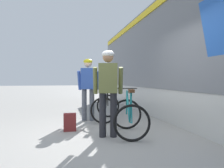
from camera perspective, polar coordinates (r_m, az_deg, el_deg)
ground_plane at (r=4.44m, az=0.39°, el=-14.08°), size 80.00×80.00×0.00m
cyclist_near_in_olive at (r=4.28m, az=-1.09°, el=-0.37°), size 0.65×0.39×1.76m
cyclist_far_in_blue at (r=6.05m, az=-6.50°, el=0.07°), size 0.66×0.42×1.76m
bicycle_near_teal at (r=4.52m, az=4.61°, el=-8.61°), size 0.90×1.19×0.99m
bicycle_far_black at (r=6.08m, az=-1.68°, el=-6.08°), size 1.01×1.24×0.99m
backpack_on_platform at (r=4.98m, az=-11.33°, el=-10.08°), size 0.28×0.19×0.40m
water_bottle_near_the_bikes at (r=6.23m, az=0.16°, el=-8.57°), size 0.08×0.08×0.23m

